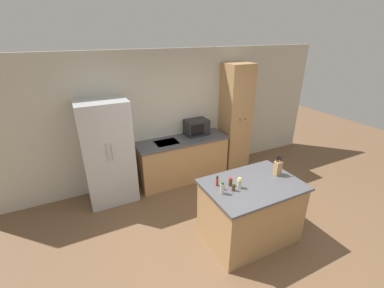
# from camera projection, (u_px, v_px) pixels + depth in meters

# --- Properties ---
(ground_plane) EXTENTS (14.00, 14.00, 0.00)m
(ground_plane) POSITION_uv_depth(u_px,v_px,m) (233.00, 243.00, 3.80)
(ground_plane) COLOR brown
(wall_back) EXTENTS (7.20, 0.06, 2.60)m
(wall_back) POSITION_uv_depth(u_px,v_px,m) (171.00, 116.00, 5.19)
(wall_back) COLOR beige
(wall_back) RESTS_ON ground_plane
(refrigerator) EXTENTS (0.83, 0.68, 1.87)m
(refrigerator) POSITION_uv_depth(u_px,v_px,m) (108.00, 152.00, 4.50)
(refrigerator) COLOR #B7BABC
(refrigerator) RESTS_ON ground_plane
(back_counter) EXTENTS (1.86, 0.64, 0.90)m
(back_counter) POSITION_uv_depth(u_px,v_px,m) (182.00, 159.00, 5.30)
(back_counter) COLOR tan
(back_counter) RESTS_ON ground_plane
(pantry_cabinet) EXTENTS (0.56, 0.54, 2.30)m
(pantry_cabinet) POSITION_uv_depth(u_px,v_px,m) (235.00, 118.00, 5.58)
(pantry_cabinet) COLOR tan
(pantry_cabinet) RESTS_ON ground_plane
(kitchen_island) EXTENTS (1.35, 0.94, 0.93)m
(kitchen_island) POSITION_uv_depth(u_px,v_px,m) (250.00, 211.00, 3.76)
(kitchen_island) COLOR tan
(kitchen_island) RESTS_ON ground_plane
(microwave) EXTENTS (0.48, 0.33, 0.32)m
(microwave) POSITION_uv_depth(u_px,v_px,m) (197.00, 127.00, 5.31)
(microwave) COLOR #232326
(microwave) RESTS_ON back_counter
(knife_block) EXTENTS (0.10, 0.09, 0.31)m
(knife_block) POSITION_uv_depth(u_px,v_px,m) (278.00, 168.00, 3.75)
(knife_block) COLOR tan
(knife_block) RESTS_ON kitchen_island
(spice_bottle_tall_dark) EXTENTS (0.06, 0.06, 0.15)m
(spice_bottle_tall_dark) POSITION_uv_depth(u_px,v_px,m) (239.00, 183.00, 3.45)
(spice_bottle_tall_dark) COLOR beige
(spice_bottle_tall_dark) RESTS_ON kitchen_island
(spice_bottle_short_red) EXTENTS (0.05, 0.05, 0.17)m
(spice_bottle_short_red) POSITION_uv_depth(u_px,v_px,m) (222.00, 188.00, 3.32)
(spice_bottle_short_red) COLOR beige
(spice_bottle_short_red) RESTS_ON kitchen_island
(spice_bottle_amber_oil) EXTENTS (0.05, 0.05, 0.12)m
(spice_bottle_amber_oil) POSITION_uv_depth(u_px,v_px,m) (231.00, 182.00, 3.51)
(spice_bottle_amber_oil) COLOR #563319
(spice_bottle_amber_oil) RESTS_ON kitchen_island
(spice_bottle_green_herb) EXTENTS (0.04, 0.04, 0.15)m
(spice_bottle_green_herb) POSITION_uv_depth(u_px,v_px,m) (217.00, 181.00, 3.50)
(spice_bottle_green_herb) COLOR #B2281E
(spice_bottle_green_herb) RESTS_ON kitchen_island
(spice_bottle_pale_salt) EXTENTS (0.04, 0.04, 0.09)m
(spice_bottle_pale_salt) POSITION_uv_depth(u_px,v_px,m) (222.00, 186.00, 3.43)
(spice_bottle_pale_salt) COLOR gold
(spice_bottle_pale_salt) RESTS_ON kitchen_island
(spice_bottle_orange_cap) EXTENTS (0.05, 0.05, 0.11)m
(spice_bottle_orange_cap) POSITION_uv_depth(u_px,v_px,m) (234.00, 187.00, 3.40)
(spice_bottle_orange_cap) COLOR #563319
(spice_bottle_orange_cap) RESTS_ON kitchen_island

